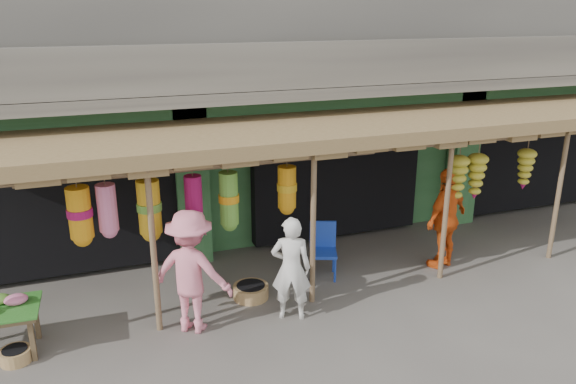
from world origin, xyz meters
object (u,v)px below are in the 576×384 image
object	(u,v)px
blue_chair	(323,247)
person_vendor	(446,218)
person_shopper	(191,272)
person_front	(291,268)

from	to	relation	value
blue_chair	person_vendor	world-z (taller)	person_vendor
person_vendor	person_shopper	distance (m)	4.85
blue_chair	person_shopper	distance (m)	2.77
blue_chair	person_front	bearing A→B (deg)	-111.11
person_front	person_shopper	xyz separation A→B (m)	(-1.50, 0.19, 0.11)
person_shopper	person_vendor	bearing A→B (deg)	-139.53
person_shopper	person_front	bearing A→B (deg)	-153.33
person_front	person_vendor	xyz separation A→B (m)	(3.32, 0.74, 0.12)
person_vendor	blue_chair	bearing A→B (deg)	-33.86
person_front	person_shopper	world-z (taller)	person_shopper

